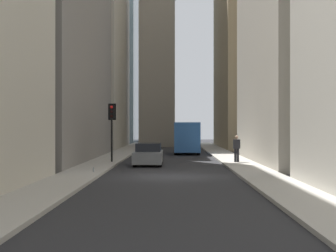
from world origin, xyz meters
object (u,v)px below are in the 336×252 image
pedestrian (237,147)px  discarded_bottle (94,170)px  delivery_truck (186,138)px  hatchback_grey (148,155)px  traffic_light_midblock (112,119)px

pedestrian → discarded_bottle: pedestrian is taller
delivery_truck → discarded_bottle: delivery_truck is taller
hatchback_grey → traffic_light_midblock: 3.52m
hatchback_grey → pedestrian: (0.78, -5.79, 0.43)m
delivery_truck → pedestrian: size_ratio=3.69×
delivery_truck → hatchback_grey: 13.22m
hatchback_grey → discarded_bottle: hatchback_grey is taller
pedestrian → traffic_light_midblock: bearing=89.1°
traffic_light_midblock → discarded_bottle: bearing=-180.0°
hatchback_grey → pedestrian: pedestrian is taller
delivery_truck → pedestrian: delivery_truck is taller
hatchback_grey → delivery_truck: bearing=-12.3°
pedestrian → delivery_truck: bearing=13.9°
hatchback_grey → discarded_bottle: size_ratio=15.93×
traffic_light_midblock → discarded_bottle: (-7.14, -0.01, -2.74)m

